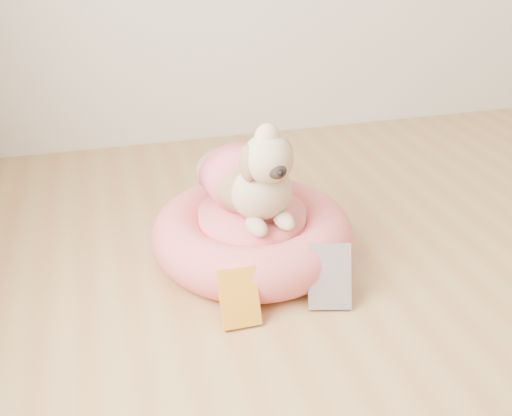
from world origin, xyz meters
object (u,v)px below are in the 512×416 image
object	(u,v)px
book_yellow	(239,298)
book_white	(329,276)
pet_bed	(252,233)
dog	(250,161)

from	to	relation	value
book_yellow	book_white	xyz separation A→B (m)	(0.30, 0.02, 0.01)
pet_bed	book_yellow	bearing A→B (deg)	-111.35
book_yellow	book_white	bearing A→B (deg)	3.18
pet_bed	dog	bearing A→B (deg)	123.05
pet_bed	book_white	distance (m)	0.37
book_yellow	book_white	size ratio (longest dim) A/B	0.86
pet_bed	book_white	bearing A→B (deg)	-64.21
pet_bed	book_white	size ratio (longest dim) A/B	3.45
book_white	dog	bearing A→B (deg)	130.62
book_yellow	pet_bed	bearing A→B (deg)	68.86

